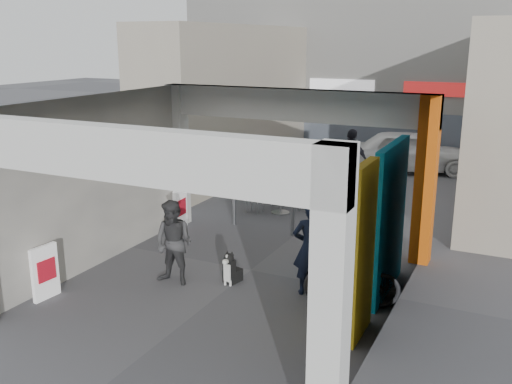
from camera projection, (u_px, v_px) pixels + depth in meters
The scene contains 20 objects.
ground at pixel (251, 270), 11.60m from camera, with size 90.00×90.00×0.00m, color #4E4E52.
arcade_canopy at pixel (257, 171), 10.06m from camera, with size 6.40×6.45×6.40m.
far_building at pixel (406, 54), 22.72m from camera, with size 18.00×4.08×8.00m.
plaza_bldg_left at pixel (230, 101), 19.37m from camera, with size 2.00×9.00×5.00m, color #A09985.
bollard_left at pixel (234, 208), 14.37m from camera, with size 0.09×0.09×0.88m, color gray.
bollard_center at pixel (293, 216), 13.53m from camera, with size 0.09×0.09×0.97m, color gray.
bollard_right at pixel (358, 226), 13.01m from camera, with size 0.09×0.09×0.83m, color gray.
advert_board_near at pixel (45, 272), 10.22m from camera, with size 0.14×0.56×1.00m.
advert_board_far at pixel (180, 209), 14.04m from camera, with size 0.13×0.55×1.00m.
cafe_set at pixel (281, 197), 15.67m from camera, with size 1.65×1.33×1.00m.
produce_stand at pixel (260, 184), 17.07m from camera, with size 1.33×0.72×0.88m.
crate_stack at pixel (382, 184), 17.32m from camera, with size 0.48×0.39×0.56m.
border_collie at pixel (231, 270), 10.92m from camera, with size 0.25×0.48×0.67m.
man_with_dog at pixel (310, 248), 10.32m from camera, with size 0.65×0.43×1.78m, color black.
man_back_turned at pixel (174, 243), 10.77m from camera, with size 0.80×0.62×1.64m, color #363638.
man_elderly at pixel (348, 226), 11.56m from camera, with size 0.86×0.56×1.76m, color #5789AA.
man_crates at pixel (352, 161), 17.40m from camera, with size 1.13×0.47×1.93m, color black.
bicycle_front at pixel (352, 264), 10.76m from camera, with size 0.58×1.66×0.87m, color black.
bicycle_rear at pixel (352, 279), 9.93m from camera, with size 0.48×1.69×1.01m, color black.
white_van at pixel (411, 151), 20.08m from camera, with size 1.74×4.31×1.47m, color white.
Camera 1 is at (4.82, -9.66, 4.55)m, focal length 40.00 mm.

